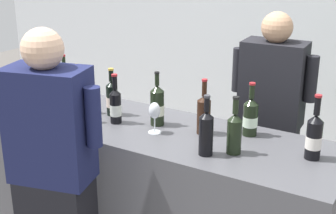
{
  "coord_description": "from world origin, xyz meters",
  "views": [
    {
      "loc": [
        1.41,
        -2.23,
        2.08
      ],
      "look_at": [
        0.08,
        0.0,
        1.15
      ],
      "focal_mm": 50.86,
      "sensor_mm": 36.0,
      "label": 1
    }
  ],
  "objects_px": {
    "wine_bottle_2": "(77,95)",
    "wine_bottle_3": "(250,117)",
    "wine_glass": "(155,112)",
    "wine_bottle_8": "(157,105)",
    "wine_bottle_0": "(234,132)",
    "person_guest": "(55,189)",
    "wine_bottle_10": "(79,105)",
    "wine_bottle_4": "(112,98)",
    "person_server": "(269,134)",
    "wine_bottle_6": "(65,83)",
    "wine_bottle_7": "(204,113)",
    "wine_bottle_9": "(206,132)",
    "wine_bottle_5": "(314,136)",
    "wine_bottle_1": "(116,105)"
  },
  "relations": [
    {
      "from": "wine_bottle_3",
      "to": "person_guest",
      "type": "xyz_separation_m",
      "value": [
        -0.76,
        -0.82,
        -0.29
      ]
    },
    {
      "from": "wine_bottle_8",
      "to": "person_server",
      "type": "bearing_deg",
      "value": 53.98
    },
    {
      "from": "wine_bottle_1",
      "to": "wine_bottle_8",
      "type": "xyz_separation_m",
      "value": [
        0.24,
        0.1,
        0.01
      ]
    },
    {
      "from": "wine_bottle_5",
      "to": "wine_bottle_8",
      "type": "xyz_separation_m",
      "value": [
        -0.94,
        -0.01,
        0.0
      ]
    },
    {
      "from": "wine_bottle_2",
      "to": "wine_bottle_3",
      "type": "distance_m",
      "value": 1.13
    },
    {
      "from": "wine_bottle_2",
      "to": "wine_bottle_6",
      "type": "distance_m",
      "value": 0.28
    },
    {
      "from": "wine_bottle_1",
      "to": "wine_bottle_6",
      "type": "height_order",
      "value": "wine_bottle_6"
    },
    {
      "from": "wine_bottle_3",
      "to": "wine_bottle_9",
      "type": "bearing_deg",
      "value": -105.04
    },
    {
      "from": "person_server",
      "to": "wine_bottle_6",
      "type": "bearing_deg",
      "value": -154.99
    },
    {
      "from": "wine_bottle_7",
      "to": "person_guest",
      "type": "relative_size",
      "value": 0.2
    },
    {
      "from": "wine_bottle_9",
      "to": "wine_bottle_4",
      "type": "bearing_deg",
      "value": 163.52
    },
    {
      "from": "wine_bottle_8",
      "to": "wine_glass",
      "type": "bearing_deg",
      "value": -64.76
    },
    {
      "from": "wine_bottle_9",
      "to": "person_guest",
      "type": "bearing_deg",
      "value": -146.08
    },
    {
      "from": "person_guest",
      "to": "wine_bottle_2",
      "type": "bearing_deg",
      "value": 119.76
    },
    {
      "from": "wine_bottle_0",
      "to": "person_guest",
      "type": "xyz_separation_m",
      "value": [
        -0.78,
        -0.54,
        -0.3
      ]
    },
    {
      "from": "person_guest",
      "to": "wine_bottle_9",
      "type": "bearing_deg",
      "value": 33.92
    },
    {
      "from": "wine_bottle_5",
      "to": "wine_bottle_4",
      "type": "bearing_deg",
      "value": -179.64
    },
    {
      "from": "wine_bottle_3",
      "to": "wine_bottle_6",
      "type": "relative_size",
      "value": 0.97
    },
    {
      "from": "wine_glass",
      "to": "wine_bottle_10",
      "type": "bearing_deg",
      "value": -170.14
    },
    {
      "from": "wine_bottle_2",
      "to": "wine_bottle_7",
      "type": "distance_m",
      "value": 0.87
    },
    {
      "from": "wine_bottle_7",
      "to": "wine_bottle_8",
      "type": "distance_m",
      "value": 0.3
    },
    {
      "from": "wine_glass",
      "to": "wine_bottle_8",
      "type": "bearing_deg",
      "value": 115.24
    },
    {
      "from": "wine_bottle_7",
      "to": "wine_bottle_8",
      "type": "relative_size",
      "value": 0.98
    },
    {
      "from": "person_server",
      "to": "wine_bottle_9",
      "type": "bearing_deg",
      "value": -92.73
    },
    {
      "from": "wine_bottle_6",
      "to": "person_server",
      "type": "xyz_separation_m",
      "value": [
        1.29,
        0.6,
        -0.32
      ]
    },
    {
      "from": "wine_bottle_5",
      "to": "wine_bottle_1",
      "type": "bearing_deg",
      "value": -174.57
    },
    {
      "from": "wine_bottle_7",
      "to": "person_guest",
      "type": "xyz_separation_m",
      "value": [
        -0.52,
        -0.7,
        -0.3
      ]
    },
    {
      "from": "wine_bottle_3",
      "to": "wine_bottle_5",
      "type": "height_order",
      "value": "wine_bottle_5"
    },
    {
      "from": "wine_bottle_4",
      "to": "wine_glass",
      "type": "xyz_separation_m",
      "value": [
        0.4,
        -0.12,
        0.01
      ]
    },
    {
      "from": "wine_bottle_9",
      "to": "wine_bottle_8",
      "type": "bearing_deg",
      "value": 152.47
    },
    {
      "from": "person_guest",
      "to": "wine_bottle_8",
      "type": "bearing_deg",
      "value": 72.08
    },
    {
      "from": "wine_bottle_7",
      "to": "wine_bottle_4",
      "type": "bearing_deg",
      "value": -178.18
    },
    {
      "from": "wine_bottle_5",
      "to": "wine_bottle_9",
      "type": "relative_size",
      "value": 1.05
    },
    {
      "from": "wine_bottle_6",
      "to": "wine_bottle_10",
      "type": "relative_size",
      "value": 1.1
    },
    {
      "from": "wine_bottle_0",
      "to": "wine_bottle_4",
      "type": "relative_size",
      "value": 1.02
    },
    {
      "from": "wine_bottle_4",
      "to": "wine_bottle_8",
      "type": "height_order",
      "value": "wine_bottle_8"
    },
    {
      "from": "wine_bottle_9",
      "to": "wine_bottle_7",
      "type": "bearing_deg",
      "value": 119.19
    },
    {
      "from": "person_guest",
      "to": "wine_bottle_0",
      "type": "bearing_deg",
      "value": 34.6
    },
    {
      "from": "wine_bottle_6",
      "to": "wine_bottle_8",
      "type": "bearing_deg",
      "value": -4.97
    },
    {
      "from": "wine_bottle_8",
      "to": "wine_bottle_10",
      "type": "height_order",
      "value": "wine_bottle_8"
    },
    {
      "from": "wine_bottle_7",
      "to": "wine_glass",
      "type": "distance_m",
      "value": 0.28
    },
    {
      "from": "wine_bottle_9",
      "to": "wine_bottle_10",
      "type": "bearing_deg",
      "value": 178.12
    },
    {
      "from": "wine_bottle_8",
      "to": "person_guest",
      "type": "distance_m",
      "value": 0.78
    },
    {
      "from": "person_guest",
      "to": "wine_bottle_7",
      "type": "bearing_deg",
      "value": 53.23
    },
    {
      "from": "wine_bottle_2",
      "to": "wine_bottle_10",
      "type": "distance_m",
      "value": 0.17
    },
    {
      "from": "wine_bottle_1",
      "to": "wine_bottle_5",
      "type": "height_order",
      "value": "wine_bottle_5"
    },
    {
      "from": "wine_bottle_0",
      "to": "wine_bottle_10",
      "type": "relative_size",
      "value": 1.06
    },
    {
      "from": "wine_bottle_2",
      "to": "person_server",
      "type": "relative_size",
      "value": 0.2
    },
    {
      "from": "wine_bottle_4",
      "to": "wine_bottle_7",
      "type": "relative_size",
      "value": 0.94
    },
    {
      "from": "wine_bottle_0",
      "to": "wine_bottle_1",
      "type": "distance_m",
      "value": 0.8
    }
  ]
}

